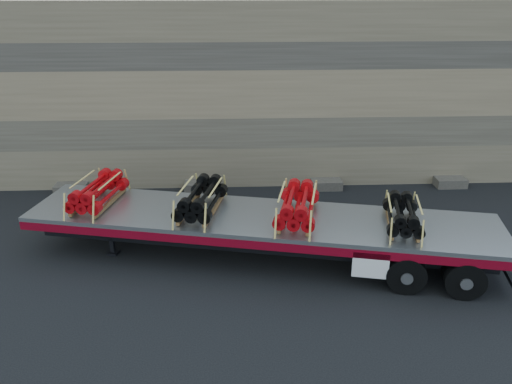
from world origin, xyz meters
TOP-DOWN VIEW (x-y plane):
  - ground at (0.00, 0.00)m, footprint 120.00×120.00m
  - rock_wall at (0.00, 6.50)m, footprint 44.00×3.00m
  - trailer at (-0.93, -0.57)m, footprint 13.82×5.44m
  - bundle_front at (-5.76, 0.49)m, footprint 1.50×2.32m
  - bundle_midfront at (-2.62, -0.20)m, footprint 1.53×2.36m
  - bundle_midrear at (0.12, -0.79)m, footprint 1.55×2.40m
  - bundle_rear at (2.95, -1.41)m, footprint 1.33×2.06m

SIDE VIEW (x-z plane):
  - ground at x=0.00m, z-range 0.00..0.00m
  - trailer at x=-0.93m, z-range 0.00..1.36m
  - bundle_rear at x=2.95m, z-range 1.36..2.03m
  - bundle_front at x=-5.76m, z-range 1.36..2.12m
  - bundle_midfront at x=-2.62m, z-range 1.36..2.13m
  - bundle_midrear at x=0.12m, z-range 1.36..2.14m
  - rock_wall at x=0.00m, z-range 0.00..7.00m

